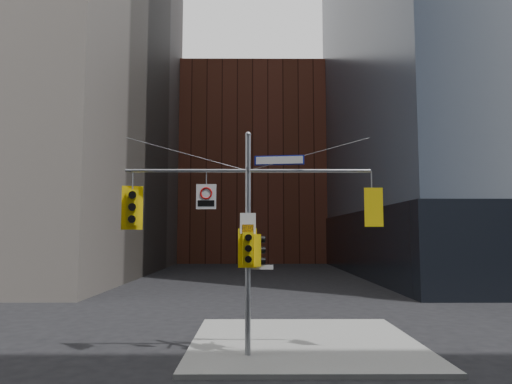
{
  "coord_description": "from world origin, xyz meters",
  "views": [
    {
      "loc": [
        0.19,
        -12.76,
        3.95
      ],
      "look_at": [
        0.26,
        2.0,
        5.3
      ],
      "focal_mm": 32.0,
      "sensor_mm": 36.0,
      "label": 1
    }
  ],
  "objects_px": {
    "traffic_light_west_arm": "(132,207)",
    "street_sign_blade": "(279,160)",
    "traffic_light_pole_side": "(258,250)",
    "traffic_light_east_arm": "(372,207)",
    "traffic_light_pole_front": "(248,248)",
    "regulatory_sign_arm": "(206,196)",
    "signal_assembly": "(248,219)"
  },
  "relations": [
    {
      "from": "traffic_light_west_arm",
      "to": "traffic_light_pole_side",
      "type": "distance_m",
      "value": 4.31
    },
    {
      "from": "traffic_light_east_arm",
      "to": "traffic_light_pole_front",
      "type": "height_order",
      "value": "traffic_light_east_arm"
    },
    {
      "from": "traffic_light_west_arm",
      "to": "street_sign_blade",
      "type": "bearing_deg",
      "value": -14.72
    },
    {
      "from": "traffic_light_pole_front",
      "to": "street_sign_blade",
      "type": "relative_size",
      "value": 0.77
    },
    {
      "from": "traffic_light_east_arm",
      "to": "street_sign_blade",
      "type": "xyz_separation_m",
      "value": [
        -3.01,
        0.0,
        1.55
      ]
    },
    {
      "from": "signal_assembly",
      "to": "traffic_light_pole_front",
      "type": "bearing_deg",
      "value": -90.12
    },
    {
      "from": "traffic_light_west_arm",
      "to": "traffic_light_east_arm",
      "type": "bearing_deg",
      "value": -14.68
    },
    {
      "from": "traffic_light_east_arm",
      "to": "traffic_light_pole_side",
      "type": "distance_m",
      "value": 3.96
    },
    {
      "from": "traffic_light_west_arm",
      "to": "traffic_light_east_arm",
      "type": "height_order",
      "value": "traffic_light_west_arm"
    },
    {
      "from": "signal_assembly",
      "to": "street_sign_blade",
      "type": "distance_m",
      "value": 2.19
    },
    {
      "from": "traffic_light_pole_front",
      "to": "regulatory_sign_arm",
      "type": "relative_size",
      "value": 1.53
    },
    {
      "from": "traffic_light_pole_side",
      "to": "traffic_light_pole_front",
      "type": "xyz_separation_m",
      "value": [
        -0.32,
        -0.28,
        0.07
      ]
    },
    {
      "from": "traffic_light_pole_front",
      "to": "regulatory_sign_arm",
      "type": "xyz_separation_m",
      "value": [
        -1.36,
        0.25,
        1.68
      ]
    },
    {
      "from": "signal_assembly",
      "to": "traffic_light_east_arm",
      "type": "bearing_deg",
      "value": 0.01
    },
    {
      "from": "traffic_light_west_arm",
      "to": "street_sign_blade",
      "type": "relative_size",
      "value": 0.88
    },
    {
      "from": "signal_assembly",
      "to": "traffic_light_west_arm",
      "type": "distance_m",
      "value": 3.78
    },
    {
      "from": "signal_assembly",
      "to": "traffic_light_east_arm",
      "type": "xyz_separation_m",
      "value": [
        4.03,
        0.0,
        0.38
      ]
    },
    {
      "from": "traffic_light_pole_side",
      "to": "traffic_light_west_arm",
      "type": "bearing_deg",
      "value": 82.04
    },
    {
      "from": "traffic_light_west_arm",
      "to": "regulatory_sign_arm",
      "type": "relative_size",
      "value": 1.76
    },
    {
      "from": "signal_assembly",
      "to": "traffic_light_pole_side",
      "type": "height_order",
      "value": "signal_assembly"
    },
    {
      "from": "regulatory_sign_arm",
      "to": "traffic_light_west_arm",
      "type": "bearing_deg",
      "value": -177.05
    },
    {
      "from": "traffic_light_west_arm",
      "to": "traffic_light_pole_front",
      "type": "distance_m",
      "value": 3.99
    },
    {
      "from": "regulatory_sign_arm",
      "to": "traffic_light_east_arm",
      "type": "bearing_deg",
      "value": 3.98
    },
    {
      "from": "street_sign_blade",
      "to": "traffic_light_west_arm",
      "type": "bearing_deg",
      "value": -172.16
    },
    {
      "from": "signal_assembly",
      "to": "traffic_light_east_arm",
      "type": "height_order",
      "value": "signal_assembly"
    },
    {
      "from": "traffic_light_pole_side",
      "to": "street_sign_blade",
      "type": "relative_size",
      "value": 0.63
    },
    {
      "from": "traffic_light_pole_side",
      "to": "street_sign_blade",
      "type": "xyz_separation_m",
      "value": [
        0.7,
        -0.01,
        2.93
      ]
    },
    {
      "from": "signal_assembly",
      "to": "street_sign_blade",
      "type": "xyz_separation_m",
      "value": [
        1.02,
        0.0,
        1.93
      ]
    },
    {
      "from": "signal_assembly",
      "to": "traffic_light_west_arm",
      "type": "xyz_separation_m",
      "value": [
        -3.76,
        0.01,
        0.38
      ]
    },
    {
      "from": "traffic_light_west_arm",
      "to": "street_sign_blade",
      "type": "xyz_separation_m",
      "value": [
        4.78,
        -0.01,
        1.55
      ]
    },
    {
      "from": "traffic_light_pole_side",
      "to": "traffic_light_east_arm",
      "type": "bearing_deg",
      "value": -98.13
    },
    {
      "from": "signal_assembly",
      "to": "traffic_light_east_arm",
      "type": "relative_size",
      "value": 6.38
    }
  ]
}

